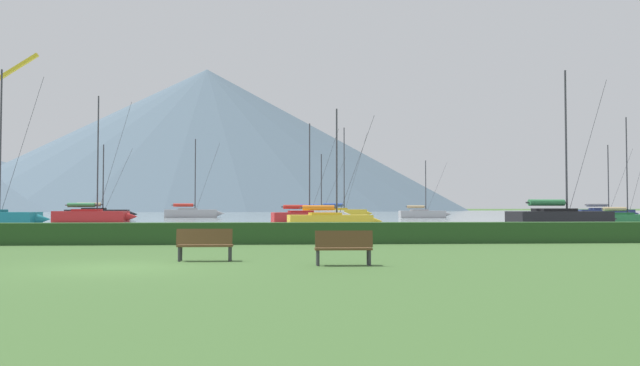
{
  "coord_description": "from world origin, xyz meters",
  "views": [
    {
      "loc": [
        4.02,
        -17.42,
        1.59
      ],
      "look_at": [
        9.91,
        63.21,
        4.54
      ],
      "focal_mm": 36.83,
      "sensor_mm": 36.0,
      "label": 1
    }
  ],
  "objects_px": {
    "sailboat_slip_1": "(341,212)",
    "sailboat_slip_7": "(318,214)",
    "sailboat_slip_0": "(98,213)",
    "sailboat_slip_10": "(305,216)",
    "sailboat_slip_5": "(605,213)",
    "sailboat_slip_6": "(624,218)",
    "sailboat_slip_2": "(92,215)",
    "sailboat_slip_12": "(423,213)",
    "sailboat_slip_8": "(561,217)",
    "park_bench_under_tree": "(344,246)",
    "park_bench_near_path": "(205,243)",
    "sailboat_slip_9": "(331,220)",
    "sailboat_slip_4": "(191,213)"
  },
  "relations": [
    {
      "from": "sailboat_slip_1",
      "to": "park_bench_under_tree",
      "type": "xyz_separation_m",
      "value": [
        -8.34,
        -80.33,
        -0.23
      ]
    },
    {
      "from": "sailboat_slip_10",
      "to": "sailboat_slip_6",
      "type": "bearing_deg",
      "value": -26.93
    },
    {
      "from": "sailboat_slip_5",
      "to": "sailboat_slip_12",
      "type": "relative_size",
      "value": 1.25
    },
    {
      "from": "sailboat_slip_0",
      "to": "sailboat_slip_10",
      "type": "distance_m",
      "value": 33.48
    },
    {
      "from": "sailboat_slip_0",
      "to": "sailboat_slip_1",
      "type": "distance_m",
      "value": 34.51
    },
    {
      "from": "sailboat_slip_12",
      "to": "sailboat_slip_8",
      "type": "bearing_deg",
      "value": -86.89
    },
    {
      "from": "sailboat_slip_5",
      "to": "sailboat_slip_12",
      "type": "distance_m",
      "value": 25.98
    },
    {
      "from": "sailboat_slip_1",
      "to": "sailboat_slip_9",
      "type": "height_order",
      "value": "sailboat_slip_1"
    },
    {
      "from": "park_bench_under_tree",
      "to": "sailboat_slip_4",
      "type": "bearing_deg",
      "value": 100.92
    },
    {
      "from": "sailboat_slip_0",
      "to": "sailboat_slip_1",
      "type": "bearing_deg",
      "value": 11.73
    },
    {
      "from": "sailboat_slip_2",
      "to": "sailboat_slip_4",
      "type": "xyz_separation_m",
      "value": [
        6.6,
        29.22,
        0.01
      ]
    },
    {
      "from": "sailboat_slip_2",
      "to": "sailboat_slip_8",
      "type": "distance_m",
      "value": 45.57
    },
    {
      "from": "sailboat_slip_7",
      "to": "sailboat_slip_10",
      "type": "relative_size",
      "value": 0.86
    },
    {
      "from": "sailboat_slip_2",
      "to": "sailboat_slip_9",
      "type": "height_order",
      "value": "sailboat_slip_2"
    },
    {
      "from": "sailboat_slip_9",
      "to": "park_bench_near_path",
      "type": "height_order",
      "value": "sailboat_slip_9"
    },
    {
      "from": "sailboat_slip_1",
      "to": "sailboat_slip_6",
      "type": "xyz_separation_m",
      "value": [
        21.76,
        -40.27,
        -0.2
      ]
    },
    {
      "from": "sailboat_slip_9",
      "to": "sailboat_slip_10",
      "type": "height_order",
      "value": "sailboat_slip_10"
    },
    {
      "from": "sailboat_slip_5",
      "to": "sailboat_slip_10",
      "type": "xyz_separation_m",
      "value": [
        -44.28,
        -23.9,
        -0.1
      ]
    },
    {
      "from": "sailboat_slip_9",
      "to": "sailboat_slip_10",
      "type": "distance_m",
      "value": 17.71
    },
    {
      "from": "sailboat_slip_0",
      "to": "sailboat_slip_10",
      "type": "relative_size",
      "value": 0.96
    },
    {
      "from": "sailboat_slip_4",
      "to": "sailboat_slip_5",
      "type": "bearing_deg",
      "value": -16.3
    },
    {
      "from": "sailboat_slip_4",
      "to": "park_bench_near_path",
      "type": "height_order",
      "value": "sailboat_slip_4"
    },
    {
      "from": "sailboat_slip_10",
      "to": "park_bench_near_path",
      "type": "bearing_deg",
      "value": -105.56
    },
    {
      "from": "sailboat_slip_5",
      "to": "sailboat_slip_10",
      "type": "distance_m",
      "value": 50.32
    },
    {
      "from": "sailboat_slip_6",
      "to": "sailboat_slip_10",
      "type": "distance_m",
      "value": 30.1
    },
    {
      "from": "sailboat_slip_5",
      "to": "park_bench_near_path",
      "type": "distance_m",
      "value": 86.96
    },
    {
      "from": "sailboat_slip_0",
      "to": "sailboat_slip_9",
      "type": "relative_size",
      "value": 1.08
    },
    {
      "from": "sailboat_slip_4",
      "to": "sailboat_slip_10",
      "type": "height_order",
      "value": "sailboat_slip_4"
    },
    {
      "from": "sailboat_slip_0",
      "to": "sailboat_slip_1",
      "type": "height_order",
      "value": "sailboat_slip_1"
    },
    {
      "from": "sailboat_slip_2",
      "to": "sailboat_slip_12",
      "type": "xyz_separation_m",
      "value": [
        40.48,
        24.74,
        -0.1
      ]
    },
    {
      "from": "sailboat_slip_4",
      "to": "sailboat_slip_9",
      "type": "relative_size",
      "value": 1.3
    },
    {
      "from": "sailboat_slip_12",
      "to": "park_bench_under_tree",
      "type": "height_order",
      "value": "sailboat_slip_12"
    },
    {
      "from": "sailboat_slip_1",
      "to": "sailboat_slip_12",
      "type": "distance_m",
      "value": 12.23
    },
    {
      "from": "sailboat_slip_0",
      "to": "sailboat_slip_5",
      "type": "bearing_deg",
      "value": -2.92
    },
    {
      "from": "sailboat_slip_1",
      "to": "sailboat_slip_7",
      "type": "distance_m",
      "value": 10.74
    },
    {
      "from": "sailboat_slip_6",
      "to": "sailboat_slip_12",
      "type": "height_order",
      "value": "sailboat_slip_6"
    },
    {
      "from": "sailboat_slip_8",
      "to": "park_bench_near_path",
      "type": "distance_m",
      "value": 39.16
    },
    {
      "from": "sailboat_slip_4",
      "to": "sailboat_slip_7",
      "type": "xyz_separation_m",
      "value": [
        18.12,
        -10.57,
        -0.07
      ]
    },
    {
      "from": "sailboat_slip_6",
      "to": "sailboat_slip_10",
      "type": "xyz_separation_m",
      "value": [
        -28.66,
        9.19,
        0.07
      ]
    },
    {
      "from": "sailboat_slip_10",
      "to": "park_bench_near_path",
      "type": "xyz_separation_m",
      "value": [
        -5.33,
        -47.52,
        -0.1
      ]
    },
    {
      "from": "sailboat_slip_7",
      "to": "sailboat_slip_8",
      "type": "xyz_separation_m",
      "value": [
        16.45,
        -38.19,
        0.1
      ]
    },
    {
      "from": "sailboat_slip_7",
      "to": "sailboat_slip_8",
      "type": "bearing_deg",
      "value": -69.72
    },
    {
      "from": "sailboat_slip_2",
      "to": "sailboat_slip_7",
      "type": "height_order",
      "value": "sailboat_slip_2"
    },
    {
      "from": "sailboat_slip_7",
      "to": "sailboat_slip_2",
      "type": "bearing_deg",
      "value": -145.99
    },
    {
      "from": "sailboat_slip_7",
      "to": "park_bench_near_path",
      "type": "distance_m",
      "value": 69.18
    },
    {
      "from": "sailboat_slip_5",
      "to": "sailboat_slip_0",
      "type": "bearing_deg",
      "value": -174.76
    },
    {
      "from": "sailboat_slip_7",
      "to": "sailboat_slip_10",
      "type": "distance_m",
      "value": 21.36
    },
    {
      "from": "sailboat_slip_0",
      "to": "sailboat_slip_8",
      "type": "xyz_separation_m",
      "value": [
        45.3,
        -37.99,
        0.03
      ]
    },
    {
      "from": "sailboat_slip_10",
      "to": "sailboat_slip_0",
      "type": "bearing_deg",
      "value": 132.05
    },
    {
      "from": "park_bench_under_tree",
      "to": "sailboat_slip_7",
      "type": "bearing_deg",
      "value": 87.76
    }
  ]
}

